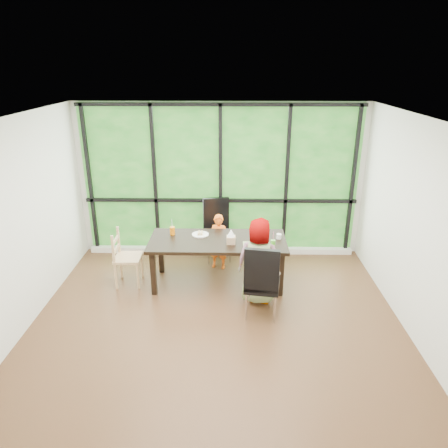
{
  "coord_description": "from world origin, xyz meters",
  "views": [
    {
      "loc": [
        0.19,
        -4.83,
        3.3
      ],
      "look_at": [
        0.08,
        0.92,
        1.05
      ],
      "focal_mm": 33.32,
      "sensor_mm": 36.0,
      "label": 1
    }
  ],
  "objects": [
    {
      "name": "chair_window_leather",
      "position": [
        -0.04,
        1.9,
        0.54
      ],
      "size": [
        0.54,
        0.54,
        1.08
      ],
      "primitive_type": "cube",
      "rotation": [
        0.0,
        0.0,
        0.19
      ],
      "color": "black",
      "rests_on": "ground"
    },
    {
      "name": "placemat",
      "position": [
        0.57,
        0.8,
        0.75
      ],
      "size": [
        0.4,
        0.29,
        0.01
      ],
      "primitive_type": "cube",
      "color": "tan",
      "rests_on": "dining_table"
    },
    {
      "name": "window_mullions",
      "position": [
        0.0,
        2.19,
        1.35
      ],
      "size": [
        4.8,
        0.06,
        2.65
      ],
      "primitive_type": null,
      "color": "black",
      "rests_on": "back_wall"
    },
    {
      "name": "white_mug",
      "position": [
        0.93,
        1.07,
        0.79
      ],
      "size": [
        0.08,
        0.08,
        0.08
      ],
      "primitive_type": "cylinder",
      "color": "white",
      "rests_on": "dining_table"
    },
    {
      "name": "child_toddler",
      "position": [
        -0.02,
        1.57,
        0.48
      ],
      "size": [
        0.39,
        0.31,
        0.95
      ],
      "primitive_type": "imported",
      "rotation": [
        0.0,
        0.0,
        -0.26
      ],
      "color": "orange",
      "rests_on": "ground"
    },
    {
      "name": "back_wall",
      "position": [
        0.0,
        2.25,
        1.35
      ],
      "size": [
        5.0,
        0.0,
        5.0
      ],
      "primitive_type": "plane",
      "rotation": [
        1.57,
        0.0,
        0.0
      ],
      "color": "silver",
      "rests_on": "ground"
    },
    {
      "name": "crepe_rolls_near",
      "position": [
        0.59,
        0.82,
        0.78
      ],
      "size": [
        0.05,
        0.12,
        0.04
      ],
      "primitive_type": null,
      "color": "tan",
      "rests_on": "plate_near"
    },
    {
      "name": "tissue_box",
      "position": [
        0.19,
        0.89,
        0.81
      ],
      "size": [
        0.13,
        0.13,
        0.11
      ],
      "primitive_type": "cube",
      "color": "tan",
      "rests_on": "dining_table"
    },
    {
      "name": "green_cup",
      "position": [
        0.81,
        0.76,
        0.8
      ],
      "size": [
        0.07,
        0.07,
        0.11
      ],
      "primitive_type": "cylinder",
      "color": "#52B72E",
      "rests_on": "dining_table"
    },
    {
      "name": "window_sill",
      "position": [
        0.0,
        2.15,
        0.05
      ],
      "size": [
        4.8,
        0.12,
        0.1
      ],
      "primitive_type": "cube",
      "color": "silver",
      "rests_on": "ground"
    },
    {
      "name": "plate_far",
      "position": [
        -0.3,
        1.2,
        0.76
      ],
      "size": [
        0.27,
        0.27,
        0.02
      ],
      "primitive_type": "cylinder",
      "color": "white",
      "rests_on": "dining_table"
    },
    {
      "name": "chair_end_beech",
      "position": [
        -1.41,
        0.98,
        0.45
      ],
      "size": [
        0.41,
        0.43,
        0.9
      ],
      "primitive_type": "cube",
      "rotation": [
        0.0,
        0.0,
        1.6
      ],
      "color": "tan",
      "rests_on": "ground"
    },
    {
      "name": "straw_pink",
      "position": [
        0.81,
        0.76,
        0.9
      ],
      "size": [
        0.01,
        0.04,
        0.2
      ],
      "primitive_type": "cylinder",
      "rotation": [
        0.14,
        0.0,
        0.0
      ],
      "color": "pink",
      "rests_on": "green_cup"
    },
    {
      "name": "straw_white",
      "position": [
        -0.74,
        1.21,
        0.92
      ],
      "size": [
        0.01,
        0.04,
        0.2
      ],
      "primitive_type": "cylinder",
      "rotation": [
        0.14,
        0.0,
        0.0
      ],
      "color": "white",
      "rests_on": "orange_cup"
    },
    {
      "name": "plate_near",
      "position": [
        0.59,
        0.82,
        0.76
      ],
      "size": [
        0.24,
        0.24,
        0.02
      ],
      "primitive_type": "cylinder",
      "color": "white",
      "rests_on": "dining_table"
    },
    {
      "name": "foliage_backdrop",
      "position": [
        0.0,
        2.23,
        1.35
      ],
      "size": [
        4.8,
        0.02,
        2.65
      ],
      "primitive_type": "cube",
      "color": "#175218",
      "rests_on": "back_wall"
    },
    {
      "name": "ground",
      "position": [
        0.0,
        0.0,
        0.0
      ],
      "size": [
        5.0,
        5.0,
        0.0
      ],
      "primitive_type": "plane",
      "color": "black",
      "rests_on": "ground"
    },
    {
      "name": "dining_table",
      "position": [
        -0.02,
        1.02,
        0.38
      ],
      "size": [
        2.15,
        1.03,
        0.75
      ],
      "primitive_type": "cube",
      "rotation": [
        0.0,
        0.0,
        0.05
      ],
      "color": "black",
      "rests_on": "ground"
    },
    {
      "name": "chair_interior_leather",
      "position": [
        0.62,
        0.15,
        0.54
      ],
      "size": [
        0.53,
        0.53,
        1.08
      ],
      "primitive_type": "cube",
      "rotation": [
        0.0,
        0.0,
        2.99
      ],
      "color": "black",
      "rests_on": "ground"
    },
    {
      "name": "orange_cup",
      "position": [
        -0.74,
        1.21,
        0.81
      ],
      "size": [
        0.08,
        0.08,
        0.13
      ],
      "primitive_type": "cylinder",
      "color": "orange",
      "rests_on": "dining_table"
    },
    {
      "name": "child_older",
      "position": [
        0.61,
        0.5,
        0.64
      ],
      "size": [
        0.7,
        0.52,
        1.28
      ],
      "primitive_type": "imported",
      "rotation": [
        0.0,
        0.0,
        2.94
      ],
      "color": "gray",
      "rests_on": "ground"
    },
    {
      "name": "crepe_rolls_far",
      "position": [
        -0.3,
        1.2,
        0.78
      ],
      "size": [
        0.1,
        0.12,
        0.04
      ],
      "primitive_type": null,
      "color": "tan",
      "rests_on": "plate_far"
    },
    {
      "name": "tissue",
      "position": [
        0.19,
        0.89,
        0.92
      ],
      "size": [
        0.12,
        0.12,
        0.11
      ],
      "primitive_type": "cone",
      "color": "white",
      "rests_on": "tissue_box"
    }
  ]
}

